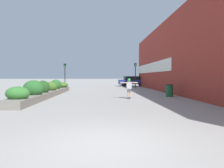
# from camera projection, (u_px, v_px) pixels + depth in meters

# --- Properties ---
(ground_plane) EXTENTS (300.00, 300.00, 0.00)m
(ground_plane) POSITION_uv_depth(u_px,v_px,m) (109.00, 144.00, 4.68)
(ground_plane) COLOR gray
(building_wall_right) EXTENTS (0.67, 32.23, 7.17)m
(building_wall_right) POSITION_uv_depth(u_px,v_px,m) (174.00, 55.00, 18.00)
(building_wall_right) COLOR maroon
(building_wall_right) RESTS_ON ground_plane
(planter_box) EXTENTS (1.35, 13.62, 1.34)m
(planter_box) POSITION_uv_depth(u_px,v_px,m) (47.00, 90.00, 16.03)
(planter_box) COLOR slate
(planter_box) RESTS_ON ground_plane
(skateboard) EXTENTS (0.28, 0.65, 0.09)m
(skateboard) POSITION_uv_depth(u_px,v_px,m) (129.00, 98.00, 14.32)
(skateboard) COLOR navy
(skateboard) RESTS_ON ground_plane
(skateboarder) EXTENTS (1.27, 0.23, 1.36)m
(skateboarder) POSITION_uv_depth(u_px,v_px,m) (129.00, 86.00, 14.29)
(skateboarder) COLOR tan
(skateboarder) RESTS_ON skateboard
(trash_bin) EXTENTS (0.58, 0.58, 0.96)m
(trash_bin) POSITION_uv_depth(u_px,v_px,m) (169.00, 91.00, 15.74)
(trash_bin) COLOR #1E5B33
(trash_bin) RESTS_ON ground_plane
(car_leftmost) EXTENTS (4.72, 2.00, 1.65)m
(car_leftmost) POSITION_uv_depth(u_px,v_px,m) (132.00, 81.00, 33.16)
(car_leftmost) COLOR navy
(car_leftmost) RESTS_ON ground_plane
(car_center_left) EXTENTS (3.84, 2.01, 1.47)m
(car_center_left) POSITION_uv_depth(u_px,v_px,m) (183.00, 82.00, 32.77)
(car_center_left) COLOR slate
(car_center_left) RESTS_ON ground_plane
(traffic_light_left) EXTENTS (0.28, 0.30, 3.32)m
(traffic_light_left) POSITION_uv_depth(u_px,v_px,m) (65.00, 71.00, 26.31)
(traffic_light_left) COLOR black
(traffic_light_left) RESTS_ON ground_plane
(traffic_light_right) EXTENTS (0.28, 0.30, 3.42)m
(traffic_light_right) POSITION_uv_depth(u_px,v_px,m) (135.00, 71.00, 26.67)
(traffic_light_right) COLOR black
(traffic_light_right) RESTS_ON ground_plane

